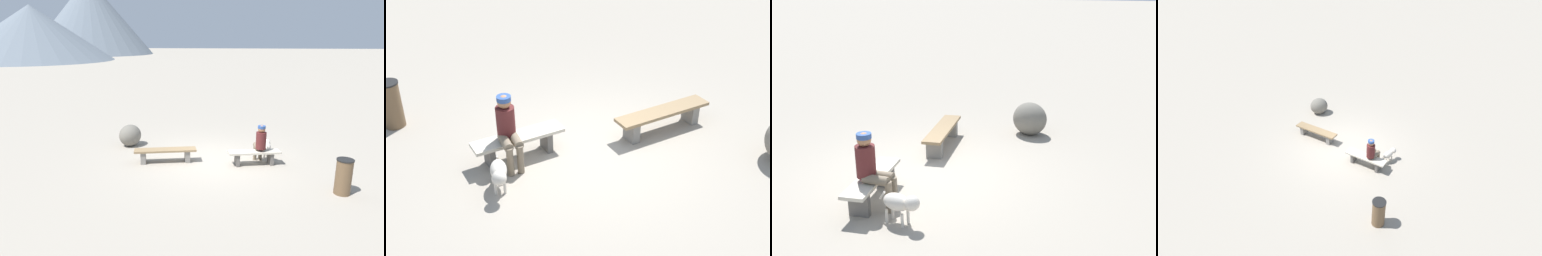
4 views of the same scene
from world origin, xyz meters
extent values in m
cube|color=#9E9384|center=(0.00, 0.00, -0.03)|extent=(210.00, 210.00, 0.06)
cube|color=gray|center=(-2.08, -0.40, 0.18)|extent=(0.21, 0.34, 0.36)
cube|color=gray|center=(-0.77, -0.13, 0.18)|extent=(0.21, 0.34, 0.36)
cube|color=#8C704C|center=(-1.43, -0.27, 0.39)|extent=(1.91, 0.75, 0.06)
cube|color=#605B56|center=(0.74, -0.31, 0.19)|extent=(0.16, 0.33, 0.37)
cube|color=#605B56|center=(1.74, -0.11, 0.19)|extent=(0.16, 0.33, 0.37)
cube|color=beige|center=(1.24, -0.21, 0.40)|extent=(1.60, 0.68, 0.06)
cylinder|color=#511E1E|center=(1.43, -0.17, 0.75)|extent=(0.30, 0.30, 0.50)
sphere|color=#A3704C|center=(1.43, -0.17, 1.10)|extent=(0.22, 0.22, 0.22)
cylinder|color=#2D4C8C|center=(1.43, -0.17, 1.16)|extent=(0.23, 0.23, 0.08)
cylinder|color=#756651|center=(1.49, 0.04, 0.50)|extent=(0.19, 0.42, 0.15)
cylinder|color=#756651|center=(1.47, 0.24, 0.25)|extent=(0.11, 0.11, 0.50)
cylinder|color=#756651|center=(1.33, 0.02, 0.50)|extent=(0.19, 0.42, 0.15)
cylinder|color=#756651|center=(1.31, 0.23, 0.25)|extent=(0.11, 0.11, 0.50)
ellipsoid|color=beige|center=(1.70, 0.52, 0.34)|extent=(0.30, 0.47, 0.25)
sphere|color=beige|center=(1.73, 0.80, 0.39)|extent=(0.22, 0.22, 0.22)
cylinder|color=beige|center=(1.65, 0.67, 0.11)|extent=(0.04, 0.04, 0.21)
cylinder|color=beige|center=(1.79, 0.66, 0.11)|extent=(0.04, 0.04, 0.21)
cylinder|color=beige|center=(1.62, 0.39, 0.11)|extent=(0.04, 0.04, 0.21)
cylinder|color=beige|center=(1.75, 0.37, 0.11)|extent=(0.04, 0.04, 0.21)
cylinder|color=beige|center=(1.67, 0.26, 0.38)|extent=(0.05, 0.12, 0.15)
ellipsoid|color=#6B665B|center=(-2.94, 1.23, 0.38)|extent=(1.00, 1.05, 0.75)
camera|label=1|loc=(0.34, -9.81, 3.71)|focal=31.49mm
camera|label=2|loc=(2.36, 6.47, 4.61)|focal=44.99mm
camera|label=3|loc=(6.42, 3.62, 3.29)|focal=40.45mm
camera|label=4|loc=(6.69, -6.80, 7.16)|focal=27.87mm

